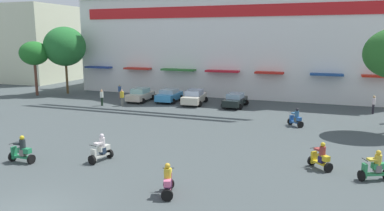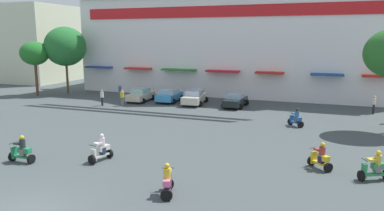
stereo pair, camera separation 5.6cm
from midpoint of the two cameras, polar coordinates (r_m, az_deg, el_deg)
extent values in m
plane|color=#424B4C|center=(26.59, -4.81, -4.50)|extent=(128.00, 128.00, 0.00)
cube|color=white|center=(47.34, 6.85, 9.15)|extent=(37.99, 11.59, 11.55)
cube|color=red|center=(41.75, 5.07, 14.45)|extent=(34.95, 0.12, 1.25)
cube|color=navy|center=(48.22, -14.29, 5.81)|extent=(3.44, 1.10, 0.20)
cube|color=red|center=(45.32, -8.41, 5.73)|extent=(3.35, 1.10, 0.20)
cube|color=#2D7130|center=(43.03, -2.06, 5.59)|extent=(4.11, 1.10, 0.20)
cube|color=red|center=(41.33, 4.82, 5.35)|extent=(3.81, 1.10, 0.20)
cube|color=red|center=(40.29, 12.04, 5.02)|extent=(3.03, 1.10, 0.20)
cube|color=navy|center=(39.91, 20.36, 4.54)|extent=(3.24, 1.10, 0.20)
cube|color=red|center=(40.27, 27.69, 4.04)|extent=(3.75, 1.10, 0.20)
cube|color=beige|center=(64.74, -23.65, 8.82)|extent=(12.39, 11.19, 11.79)
cylinder|color=brown|center=(47.85, -23.06, 3.78)|extent=(0.32, 0.32, 3.87)
ellipsoid|color=#226A26|center=(47.63, -23.33, 7.50)|extent=(3.37, 3.32, 2.81)
cylinder|color=brown|center=(48.02, -18.85, 4.23)|extent=(0.28, 0.28, 4.12)
ellipsoid|color=#246B2E|center=(47.79, -19.12, 8.70)|extent=(4.84, 5.27, 4.76)
cube|color=beige|center=(40.24, -7.96, 1.48)|extent=(1.80, 3.88, 0.68)
cube|color=#8EC1BC|center=(40.15, -7.99, 2.33)|extent=(1.52, 1.95, 0.53)
cylinder|color=black|center=(41.73, -8.28, 1.37)|extent=(0.60, 0.18, 0.60)
cylinder|color=black|center=(40.97, -6.12, 1.25)|extent=(0.60, 0.18, 0.60)
cylinder|color=black|center=(39.65, -9.85, 0.84)|extent=(0.60, 0.18, 0.60)
cylinder|color=black|center=(38.86, -7.61, 0.71)|extent=(0.60, 0.18, 0.60)
cube|color=#378FCE|center=(39.65, -3.49, 1.43)|extent=(1.91, 3.90, 0.68)
cube|color=#9DB4C1|center=(39.56, -3.50, 2.25)|extent=(1.61, 1.97, 0.47)
cylinder|color=black|center=(41.13, -4.03, 1.32)|extent=(0.60, 0.18, 0.60)
cylinder|color=black|center=(40.48, -1.66, 1.19)|extent=(0.60, 0.18, 0.60)
cylinder|color=black|center=(38.96, -5.38, 0.78)|extent=(0.60, 0.18, 0.60)
cylinder|color=black|center=(38.27, -2.90, 0.64)|extent=(0.60, 0.18, 0.60)
cube|color=beige|center=(38.25, 0.45, 1.14)|extent=(2.18, 4.60, 0.72)
cube|color=#9DAECA|center=(38.15, 0.45, 2.07)|extent=(1.72, 2.36, 0.52)
cylinder|color=black|center=(39.84, -0.30, 1.04)|extent=(0.61, 0.22, 0.60)
cylinder|color=black|center=(39.43, 2.18, 0.94)|extent=(0.61, 0.22, 0.60)
cylinder|color=black|center=(37.22, -1.40, 0.36)|extent=(0.61, 0.22, 0.60)
cylinder|color=black|center=(36.78, 1.26, 0.24)|extent=(0.61, 0.22, 0.60)
cube|color=black|center=(36.93, 6.82, 0.66)|extent=(1.75, 4.01, 0.63)
cube|color=#90AFC8|center=(36.83, 6.84, 1.52)|extent=(1.45, 2.03, 0.49)
cylinder|color=black|center=(38.35, 6.14, 0.61)|extent=(0.61, 0.19, 0.60)
cylinder|color=black|center=(37.95, 8.47, 0.45)|extent=(0.61, 0.19, 0.60)
cylinder|color=black|center=(36.04, 5.06, -0.02)|extent=(0.61, 0.19, 0.60)
cylinder|color=black|center=(35.61, 7.54, -0.20)|extent=(0.61, 0.19, 0.60)
cylinder|color=black|center=(21.08, -15.28, -8.18)|extent=(0.54, 0.26, 0.52)
cylinder|color=black|center=(21.93, -12.69, -7.32)|extent=(0.54, 0.26, 0.52)
cube|color=silver|center=(21.48, -13.96, -7.59)|extent=(0.53, 1.20, 0.10)
cube|color=silver|center=(21.52, -13.55, -6.46)|extent=(0.46, 0.79, 0.28)
cube|color=silver|center=(21.09, -15.04, -7.48)|extent=(0.34, 0.21, 0.69)
cylinder|color=black|center=(20.91, -15.16, -6.06)|extent=(0.51, 0.15, 0.04)
cube|color=#1F2E42|center=(21.48, -13.74, -6.83)|extent=(0.37, 0.34, 0.36)
cylinder|color=silver|center=(21.35, -13.79, -5.63)|extent=(0.38, 0.38, 0.57)
sphere|color=silver|center=(21.25, -13.84, -4.61)|extent=(0.25, 0.25, 0.25)
cube|color=silver|center=(21.15, -14.37, -5.73)|extent=(0.43, 0.50, 0.10)
cylinder|color=black|center=(30.43, 15.17, -2.40)|extent=(0.48, 0.46, 0.52)
cylinder|color=black|center=(29.50, 16.64, -2.89)|extent=(0.48, 0.46, 0.52)
cube|color=#2759A0|center=(29.95, 15.90, -2.53)|extent=(0.95, 0.99, 0.10)
cube|color=#2759A0|center=(29.71, 16.20, -1.98)|extent=(0.69, 0.71, 0.28)
cube|color=#2759A0|center=(30.29, 15.33, -2.07)|extent=(0.33, 0.32, 0.65)
cylinder|color=black|center=(30.20, 15.35, -1.07)|extent=(0.41, 0.38, 0.04)
cube|color=#4A5049|center=(29.81, 16.07, -2.17)|extent=(0.43, 0.42, 0.36)
cylinder|color=#305E87|center=(29.72, 16.11, -1.33)|extent=(0.45, 0.45, 0.53)
sphere|color=black|center=(29.64, 16.15, -0.63)|extent=(0.25, 0.25, 0.25)
cube|color=#305E87|center=(29.92, 15.79, -1.19)|extent=(0.55, 0.55, 0.10)
cylinder|color=black|center=(17.25, -3.62, -12.10)|extent=(0.54, 0.31, 0.52)
cylinder|color=black|center=(16.11, -3.89, -13.81)|extent=(0.54, 0.31, 0.52)
cube|color=pink|center=(16.65, -3.75, -12.74)|extent=(0.64, 1.13, 0.10)
cube|color=pink|center=(16.29, -3.82, -11.74)|extent=(0.52, 0.76, 0.28)
cube|color=pink|center=(17.04, -3.65, -11.48)|extent=(0.35, 0.24, 0.71)
cylinder|color=black|center=(16.86, -3.67, -9.71)|extent=(0.50, 0.21, 0.04)
cube|color=#181D40|center=(16.43, -3.79, -12.00)|extent=(0.40, 0.37, 0.36)
cylinder|color=gold|center=(16.27, -3.81, -10.57)|extent=(0.41, 0.41, 0.51)
sphere|color=gold|center=(16.14, -3.83, -9.36)|extent=(0.25, 0.25, 0.25)
cube|color=gold|center=(16.51, -3.75, -10.15)|extent=(0.47, 0.53, 0.10)
cylinder|color=black|center=(19.93, 24.95, -9.93)|extent=(0.35, 0.53, 0.52)
cube|color=#2B884E|center=(20.24, 26.58, -9.57)|extent=(1.15, 0.74, 0.10)
cube|color=#2B884E|center=(20.23, 27.24, -8.38)|extent=(0.79, 0.58, 0.28)
cube|color=#2B884E|center=(19.91, 25.34, -9.19)|extent=(0.26, 0.35, 0.72)
cylinder|color=black|center=(19.72, 25.40, -7.66)|extent=(0.26, 0.49, 0.04)
cube|color=slate|center=(20.21, 26.96, -8.73)|extent=(0.39, 0.41, 0.36)
cylinder|color=gold|center=(20.08, 27.07, -7.57)|extent=(0.43, 0.43, 0.50)
sphere|color=gold|center=(19.98, 27.15, -6.58)|extent=(0.25, 0.25, 0.25)
cube|color=gold|center=(19.92, 26.37, -7.57)|extent=(0.54, 0.50, 0.10)
cylinder|color=black|center=(21.27, 18.23, -8.18)|extent=(0.47, 0.47, 0.52)
cylinder|color=black|center=(20.44, 20.56, -9.09)|extent=(0.47, 0.47, 0.52)
cube|color=gold|center=(20.83, 19.38, -8.47)|extent=(0.95, 0.96, 0.10)
cube|color=gold|center=(20.57, 19.87, -7.66)|extent=(0.69, 0.70, 0.28)
cube|color=gold|center=(21.11, 18.49, -7.68)|extent=(0.33, 0.32, 0.67)
cylinder|color=black|center=(20.97, 18.53, -6.26)|extent=(0.40, 0.39, 0.04)
cube|color=#23204F|center=(20.67, 19.66, -7.91)|extent=(0.42, 0.42, 0.36)
cylinder|color=maroon|center=(20.54, 19.73, -6.75)|extent=(0.45, 0.45, 0.52)
sphere|color=gold|center=(20.44, 19.80, -5.76)|extent=(0.25, 0.25, 0.25)
cube|color=maroon|center=(20.72, 19.22, -6.49)|extent=(0.55, 0.55, 0.10)
cylinder|color=black|center=(23.25, -26.13, -7.14)|extent=(0.15, 0.52, 0.52)
cylinder|color=black|center=(22.32, -23.72, -7.66)|extent=(0.15, 0.52, 0.52)
cube|color=#217F4E|center=(22.76, -24.96, -7.26)|extent=(1.19, 0.29, 0.10)
cube|color=#217F4E|center=(22.48, -24.60, -6.38)|extent=(0.76, 0.30, 0.28)
cube|color=#217F4E|center=(23.09, -25.95, -6.61)|extent=(0.14, 0.32, 0.70)
cylinder|color=black|center=(22.96, -26.11, -5.28)|extent=(0.04, 0.52, 0.04)
cube|color=slate|center=(22.59, -24.77, -6.63)|extent=(0.28, 0.32, 0.36)
cylinder|color=#252D2F|center=(22.47, -24.87, -5.51)|extent=(0.32, 0.32, 0.56)
sphere|color=gold|center=(22.37, -24.94, -4.55)|extent=(0.25, 0.25, 0.25)
cube|color=#252D2F|center=(22.67, -25.40, -5.35)|extent=(0.44, 0.34, 0.10)
cylinder|color=slate|center=(42.37, -11.10, 1.58)|extent=(0.30, 0.30, 0.84)
cylinder|color=#304F88|center=(42.27, -11.13, 2.55)|extent=(0.49, 0.49, 0.60)
sphere|color=tan|center=(42.21, -11.15, 3.08)|extent=(0.20, 0.20, 0.20)
cylinder|color=#231F28|center=(37.24, 26.49, -0.53)|extent=(0.22, 0.22, 0.89)
cylinder|color=silver|center=(37.12, 26.58, 0.58)|extent=(0.36, 0.36, 0.57)
sphere|color=tan|center=(37.06, 26.63, 1.19)|extent=(0.24, 0.24, 0.24)
cylinder|color=slate|center=(37.92, -10.76, 0.58)|extent=(0.31, 0.31, 0.87)
cylinder|color=gold|center=(37.80, -10.80, 1.69)|extent=(0.50, 0.50, 0.61)
sphere|color=tan|center=(37.74, -10.82, 2.30)|extent=(0.21, 0.21, 0.21)
cylinder|color=black|center=(38.56, -13.78, 0.61)|extent=(0.29, 0.29, 0.85)
cylinder|color=silver|center=(38.44, -13.83, 1.66)|extent=(0.47, 0.47, 0.58)
sphere|color=tan|center=(38.38, -13.85, 2.26)|extent=(0.23, 0.23, 0.23)
camera|label=1|loc=(0.03, -89.94, 0.01)|focal=34.19mm
camera|label=2|loc=(0.03, 90.06, -0.01)|focal=34.19mm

